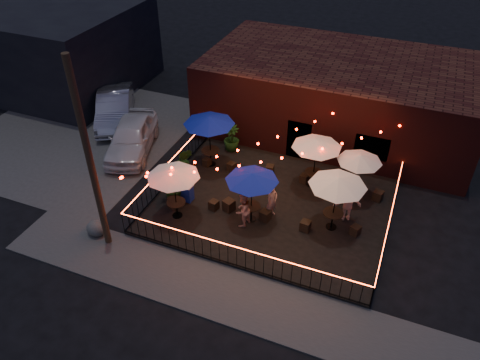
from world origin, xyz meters
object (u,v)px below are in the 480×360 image
Objects in this scene: cafe_table_4 at (338,183)px; utility_pole at (90,161)px; cafe_table_2 at (252,178)px; cooler at (186,192)px; cafe_table_3 at (317,144)px; boulder at (96,228)px; cafe_table_0 at (173,174)px; cafe_table_1 at (209,121)px; cafe_table_5 at (360,159)px.

utility_pole is at bearing -153.21° from cafe_table_4.
cooler is at bearing 177.19° from cafe_table_2.
cafe_table_3 reaches higher than boulder.
cafe_table_3 is 3.58× the size of cooler.
utility_pole is 2.91× the size of cafe_table_0.
cafe_table_5 is at bearing 1.87° from cafe_table_1.
cafe_table_2 is (3.33, -3.08, -0.26)m from cafe_table_1.
cafe_table_5 is at bearing 34.63° from boulder.
cafe_table_1 reaches higher than boulder.
cafe_table_5 is (6.73, 4.29, -0.25)m from cafe_table_0.
cooler is at bearing -147.45° from cafe_table_3.
cafe_table_4 is (3.28, 0.80, 0.13)m from cafe_table_2.
utility_pole is at bearing -113.07° from cooler.
cafe_table_5 reaches higher than boulder.
cafe_table_0 is 2.15m from cooler.
cafe_table_3 is 10.04m from boulder.
utility_pole is at bearing -135.25° from cafe_table_3.
cafe_table_0 reaches higher than cafe_table_5.
utility_pole is 9.32m from cafe_table_4.
boulder is at bearing -150.86° from cafe_table_2.
cafe_table_0 is at bearing -147.49° from cafe_table_5.
cafe_table_0 reaches higher than cooler.
cafe_table_4 is 6.75m from cooler.
cooler is at bearing -86.71° from cafe_table_1.
cafe_table_4 reaches higher than cooler.
cafe_table_2 is 6.75m from boulder.
cafe_table_2 is 3.64m from cooler.
cafe_table_4 reaches higher than cafe_table_0.
cafe_table_4 is at bearing -19.01° from cafe_table_1.
cafe_table_2 is (3.03, 0.98, -0.02)m from cafe_table_0.
cafe_table_0 is at bearing -164.21° from cafe_table_4.
cafe_table_4 is at bearing 15.79° from cafe_table_0.
cafe_table_1 is 5.12m from cafe_table_3.
utility_pole is at bearing -16.75° from boulder.
cafe_table_3 is at bearing 41.03° from boulder.
cafe_table_2 is at bearing 34.15° from utility_pole.
boulder is (-7.41, -6.45, -2.08)m from cafe_table_3.
cafe_table_0 is 1.03× the size of cafe_table_2.
cafe_table_0 is 6.45m from cafe_table_3.
boulder is at bearing -110.27° from cafe_table_1.
cafe_table_1 is at bearing -178.13° from cafe_table_5.
cafe_table_0 is 3.17× the size of boulder.
cafe_table_5 is (3.71, 3.31, -0.23)m from cafe_table_2.
boulder is (-2.46, -3.29, -0.22)m from cooler.
boulder is (-8.90, -3.94, -2.14)m from cafe_table_4.
cafe_table_4 is at bearing -59.29° from cafe_table_3.
cooler is at bearing -155.34° from cafe_table_5.
cafe_table_1 reaches higher than cafe_table_0.
cafe_table_1 is at bearing -177.37° from cafe_table_3.
cafe_table_0 reaches higher than boulder.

